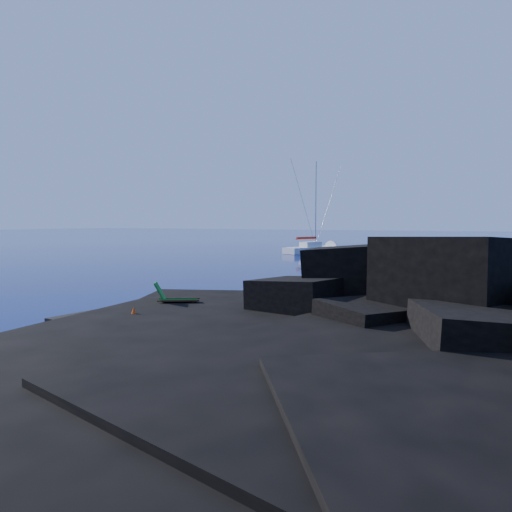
{
  "coord_description": "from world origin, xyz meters",
  "views": [
    {
      "loc": [
        15.53,
        -14.34,
        3.93
      ],
      "look_at": [
        2.37,
        9.96,
        2.0
      ],
      "focal_mm": 35.0,
      "sensor_mm": 36.0,
      "label": 1
    }
  ],
  "objects": [
    {
      "name": "headland",
      "position": [
        13.0,
        3.0,
        0.0
      ],
      "size": [
        24.0,
        24.0,
        3.6
      ],
      "primitive_type": null,
      "color": "black",
      "rests_on": "ground"
    },
    {
      "name": "surf_foam",
      "position": [
        5.0,
        5.0,
        0.0
      ],
      "size": [
        10.0,
        8.0,
        0.06
      ],
      "primitive_type": null,
      "color": "white",
      "rests_on": "ground"
    },
    {
      "name": "beach",
      "position": [
        4.5,
        0.5,
        0.0
      ],
      "size": [
        9.08,
        6.86,
        0.7
      ],
      "primitive_type": "cube",
      "rotation": [
        0.0,
        0.0,
        -0.1
      ],
      "color": "black",
      "rests_on": "ground"
    },
    {
      "name": "sunbather",
      "position": [
        5.46,
        0.51,
        0.51
      ],
      "size": [
        1.59,
        1.11,
        0.21
      ],
      "primitive_type": null,
      "rotation": [
        0.0,
        0.0,
        0.5
      ],
      "color": "tan",
      "rests_on": "towel"
    },
    {
      "name": "sailboat",
      "position": [
        -7.57,
        43.14,
        0.0
      ],
      "size": [
        6.01,
        10.92,
        11.36
      ],
      "primitive_type": null,
      "rotation": [
        0.0,
        0.0,
        -0.37
      ],
      "color": "white",
      "rests_on": "ground"
    },
    {
      "name": "marker_cone",
      "position": [
        3.27,
        -0.89,
        0.62
      ],
      "size": [
        0.46,
        0.46,
        0.53
      ],
      "primitive_type": "cone",
      "rotation": [
        0.0,
        0.0,
        0.4
      ],
      "color": "#EC470C",
      "rests_on": "beach"
    },
    {
      "name": "deck_chair",
      "position": [
        3.1,
        1.97,
        0.95
      ],
      "size": [
        1.88,
        1.59,
        1.2
      ],
      "primitive_type": null,
      "rotation": [
        0.0,
        0.0,
        0.57
      ],
      "color": "#1B7D28",
      "rests_on": "beach"
    },
    {
      "name": "towel",
      "position": [
        5.46,
        0.51,
        0.37
      ],
      "size": [
        2.03,
        1.64,
        0.05
      ],
      "primitive_type": "cube",
      "rotation": [
        0.0,
        0.0,
        0.5
      ],
      "color": "white",
      "rests_on": "beach"
    },
    {
      "name": "ground",
      "position": [
        0.0,
        0.0,
        0.0
      ],
      "size": [
        400.0,
        400.0,
        0.0
      ],
      "primitive_type": "plane",
      "color": "#04063E",
      "rests_on": "ground"
    }
  ]
}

